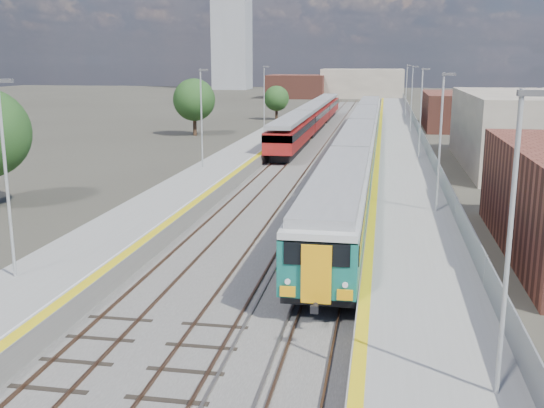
# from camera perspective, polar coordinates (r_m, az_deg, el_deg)

# --- Properties ---
(ground) EXTENTS (320.00, 320.00, 0.00)m
(ground) POSITION_cam_1_polar(r_m,az_deg,el_deg) (63.96, 6.67, 4.47)
(ground) COLOR #47443A
(ground) RESTS_ON ground
(ballast_bed) EXTENTS (10.50, 155.00, 0.06)m
(ballast_bed) POSITION_cam_1_polar(r_m,az_deg,el_deg) (66.59, 4.86, 4.86)
(ballast_bed) COLOR #565451
(ballast_bed) RESTS_ON ground
(tracks) EXTENTS (8.96, 160.00, 0.17)m
(tracks) POSITION_cam_1_polar(r_m,az_deg,el_deg) (68.18, 5.49, 5.10)
(tracks) COLOR #4C3323
(tracks) RESTS_ON ground
(platform_right) EXTENTS (4.70, 155.00, 8.52)m
(platform_right) POSITION_cam_1_polar(r_m,az_deg,el_deg) (66.28, 11.39, 5.06)
(platform_right) COLOR slate
(platform_right) RESTS_ON ground
(platform_left) EXTENTS (4.30, 155.00, 8.52)m
(platform_left) POSITION_cam_1_polar(r_m,az_deg,el_deg) (67.45, -0.92, 5.42)
(platform_left) COLOR slate
(platform_left) RESTS_ON ground
(buildings) EXTENTS (72.00, 185.50, 40.00)m
(buildings) POSITION_cam_1_polar(r_m,az_deg,el_deg) (153.35, 1.87, 13.35)
(buildings) COLOR brown
(buildings) RESTS_ON ground
(green_train) EXTENTS (2.85, 79.24, 3.13)m
(green_train) POSITION_cam_1_polar(r_m,az_deg,el_deg) (60.62, 7.97, 6.08)
(green_train) COLOR black
(green_train) RESTS_ON ground
(red_train) EXTENTS (2.74, 55.62, 3.46)m
(red_train) POSITION_cam_1_polar(r_m,az_deg,el_deg) (82.77, 3.66, 7.82)
(red_train) COLOR black
(red_train) RESTS_ON ground
(tree_b) EXTENTS (5.16, 5.16, 6.99)m
(tree_b) POSITION_cam_1_polar(r_m,az_deg,el_deg) (79.42, -6.99, 9.25)
(tree_b) COLOR #382619
(tree_b) RESTS_ON ground
(tree_c) EXTENTS (3.91, 3.91, 5.29)m
(tree_c) POSITION_cam_1_polar(r_m,az_deg,el_deg) (100.15, 0.40, 9.44)
(tree_c) COLOR #382619
(tree_c) RESTS_ON ground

